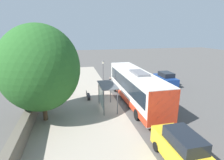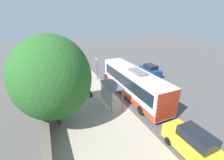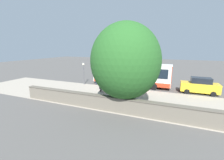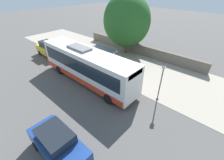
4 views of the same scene
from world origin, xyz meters
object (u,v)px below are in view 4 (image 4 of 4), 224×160
pedestrian (137,86)px  bench (132,68)px  bus_shelter (104,52)px  parked_car_behind_bus (49,49)px  street_lamp_near (161,79)px  parked_car_far_lane (58,144)px  bus (86,65)px  shade_tree (127,21)px

pedestrian → bench: (-3.43, -3.05, -0.50)m
bus_shelter → parked_car_behind_bus: (2.77, -8.82, -1.11)m
bench → street_lamp_near: bearing=60.8°
street_lamp_near → pedestrian: bearing=-71.6°
bus_shelter → pedestrian: bus_shelter is taller
street_lamp_near → parked_car_far_lane: 9.37m
street_lamp_near → parked_car_behind_bus: street_lamp_near is taller
street_lamp_near → bus_shelter: bearing=-98.5°
pedestrian → bus: bearing=-73.5°
shade_tree → parked_car_behind_bus: bearing=-42.1°
bus → parked_car_far_lane: 8.68m
bus_shelter → pedestrian: 6.64m
street_lamp_near → bus: bearing=-73.0°
bus → pedestrian: size_ratio=7.40×
parked_car_behind_bus → parked_car_far_lane: size_ratio=1.06×
bus → parked_car_behind_bus: (-0.71, -9.65, -0.90)m
bench → shade_tree: (-4.25, -4.27, 4.31)m
bench → parked_car_far_lane: bearing=13.9°
bus → shade_tree: bearing=-168.5°
parked_car_far_lane → bus: bearing=-142.0°
parked_car_behind_bus → parked_car_far_lane: bearing=63.4°
street_lamp_near → shade_tree: bearing=-127.3°
bus_shelter → bench: size_ratio=2.29×
bench → parked_car_far_lane: (11.84, 2.94, 0.49)m
shade_tree → bus_shelter: bearing=10.3°
bus → parked_car_behind_bus: bearing=-94.2°
bus → shade_tree: size_ratio=1.45×
bench → parked_car_behind_bus: (4.34, -12.03, 0.57)m
street_lamp_near → parked_car_behind_bus: bearing=-84.8°
bus → parked_car_behind_bus: size_ratio=2.65×
bus → parked_car_far_lane: bearing=38.0°
parked_car_behind_bus → bench: bearing=109.8°
bench → shade_tree: 7.40m
bench → parked_car_far_lane: parked_car_far_lane is taller
shade_tree → parked_car_far_lane: 18.03m
bench → shade_tree: size_ratio=0.17×
bus_shelter → bench: bearing=116.0°
parked_car_behind_bus → bus: bearing=85.8°
bus_shelter → shade_tree: shade_tree is taller
bus → pedestrian: bus is taller
bus_shelter → pedestrian: size_ratio=1.98×
bus_shelter → bench: 3.94m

